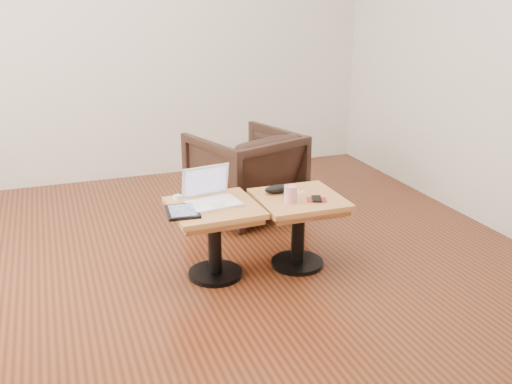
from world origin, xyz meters
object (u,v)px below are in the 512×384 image
object	(u,v)px
striped_cup	(291,194)
armchair	(245,173)
side_table_left	(214,223)
laptop	(211,196)
side_table_right	(299,214)

from	to	relation	value
striped_cup	armchair	xyz separation A→B (m)	(0.07, 1.03, -0.18)
side_table_left	striped_cup	size ratio (longest dim) A/B	5.18
side_table_left	laptop	bearing A→B (deg)	91.14
laptop	striped_cup	size ratio (longest dim) A/B	3.27
laptop	armchair	size ratio (longest dim) A/B	0.45
laptop	striped_cup	distance (m)	0.47
side_table_left	armchair	bearing A→B (deg)	59.35
laptop	side_table_left	bearing A→B (deg)	-95.52
side_table_left	laptop	size ratio (longest dim) A/B	1.58
laptop	striped_cup	xyz separation A→B (m)	(0.45, -0.15, 0.01)
side_table_right	striped_cup	bearing A→B (deg)	-142.56
side_table_left	side_table_right	size ratio (longest dim) A/B	1.01
side_table_left	side_table_right	xyz separation A→B (m)	(0.53, -0.04, 0.00)
laptop	armchair	world-z (taller)	laptop
side_table_left	armchair	size ratio (longest dim) A/B	0.72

